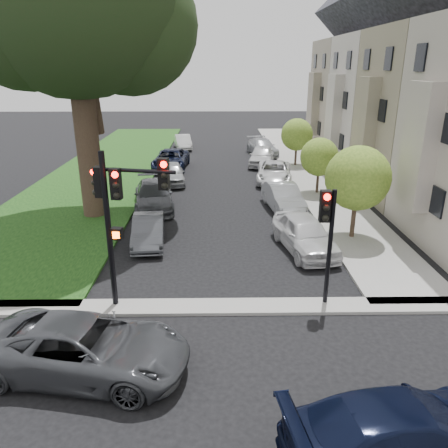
{
  "coord_description": "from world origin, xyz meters",
  "views": [
    {
      "loc": [
        -0.25,
        -11.11,
        7.89
      ],
      "look_at": [
        0.0,
        5.0,
        2.0
      ],
      "focal_mm": 35.0,
      "sensor_mm": 36.0,
      "label": 1
    }
  ],
  "objects_px": {
    "car_parked_5": "(148,230)",
    "car_parked_9": "(183,142)",
    "small_tree_a": "(358,178)",
    "car_parked_6": "(154,195)",
    "car_cross_far": "(406,433)",
    "car_parked_1": "(283,197)",
    "small_tree_b": "(319,157)",
    "car_parked_4": "(262,147)",
    "small_tree_c": "(297,135)",
    "car_cross_near": "(86,348)",
    "car_parked_3": "(262,156)",
    "car_parked_0": "(305,234)",
    "car_parked_2": "(274,172)",
    "traffic_signal_secondary": "(327,227)",
    "car_parked_7": "(172,173)",
    "traffic_signal_main": "(120,203)",
    "car_parked_8": "(171,159)"
  },
  "relations": [
    {
      "from": "traffic_signal_secondary",
      "to": "car_parked_7",
      "type": "height_order",
      "value": "traffic_signal_secondary"
    },
    {
      "from": "traffic_signal_main",
      "to": "car_parked_3",
      "type": "distance_m",
      "value": 23.68
    },
    {
      "from": "traffic_signal_main",
      "to": "car_cross_far",
      "type": "distance_m",
      "value": 9.96
    },
    {
      "from": "car_cross_near",
      "to": "car_parked_7",
      "type": "xyz_separation_m",
      "value": [
        0.33,
        20.18,
        -0.04
      ]
    },
    {
      "from": "car_parked_0",
      "to": "car_parked_9",
      "type": "relative_size",
      "value": 1.14
    },
    {
      "from": "car_parked_0",
      "to": "small_tree_b",
      "type": "bearing_deg",
      "value": 63.76
    },
    {
      "from": "small_tree_a",
      "to": "car_parked_4",
      "type": "relative_size",
      "value": 0.88
    },
    {
      "from": "car_parked_2",
      "to": "car_parked_3",
      "type": "bearing_deg",
      "value": 101.31
    },
    {
      "from": "car_parked_1",
      "to": "car_parked_3",
      "type": "height_order",
      "value": "car_parked_3"
    },
    {
      "from": "car_parked_0",
      "to": "car_parked_2",
      "type": "relative_size",
      "value": 0.92
    },
    {
      "from": "car_parked_6",
      "to": "car_parked_8",
      "type": "distance_m",
      "value": 10.27
    },
    {
      "from": "small_tree_c",
      "to": "car_parked_3",
      "type": "distance_m",
      "value": 3.31
    },
    {
      "from": "car_cross_near",
      "to": "car_parked_4",
      "type": "distance_m",
      "value": 31.32
    },
    {
      "from": "small_tree_b",
      "to": "car_parked_4",
      "type": "relative_size",
      "value": 0.71
    },
    {
      "from": "traffic_signal_secondary",
      "to": "car_parked_8",
      "type": "relative_size",
      "value": 0.76
    },
    {
      "from": "car_parked_5",
      "to": "car_parked_9",
      "type": "relative_size",
      "value": 0.98
    },
    {
      "from": "car_cross_near",
      "to": "car_cross_far",
      "type": "height_order",
      "value": "car_cross_near"
    },
    {
      "from": "small_tree_c",
      "to": "car_cross_near",
      "type": "height_order",
      "value": "small_tree_c"
    },
    {
      "from": "car_parked_0",
      "to": "car_parked_4",
      "type": "relative_size",
      "value": 0.92
    },
    {
      "from": "traffic_signal_secondary",
      "to": "car_parked_3",
      "type": "bearing_deg",
      "value": 89.79
    },
    {
      "from": "car_parked_3",
      "to": "car_parked_9",
      "type": "height_order",
      "value": "car_parked_3"
    },
    {
      "from": "car_parked_1",
      "to": "car_parked_9",
      "type": "height_order",
      "value": "car_parked_1"
    },
    {
      "from": "traffic_signal_main",
      "to": "car_parked_1",
      "type": "distance_m",
      "value": 12.98
    },
    {
      "from": "small_tree_c",
      "to": "car_parked_9",
      "type": "distance_m",
      "value": 12.88
    },
    {
      "from": "small_tree_a",
      "to": "car_parked_5",
      "type": "distance_m",
      "value": 9.96
    },
    {
      "from": "traffic_signal_secondary",
      "to": "car_parked_7",
      "type": "distance_m",
      "value": 18.22
    },
    {
      "from": "car_parked_5",
      "to": "car_parked_9",
      "type": "xyz_separation_m",
      "value": [
        -0.19,
        24.62,
        0.02
      ]
    },
    {
      "from": "car_parked_1",
      "to": "traffic_signal_main",
      "type": "bearing_deg",
      "value": -130.58
    },
    {
      "from": "car_cross_far",
      "to": "car_parked_9",
      "type": "distance_m",
      "value": 37.41
    },
    {
      "from": "car_cross_far",
      "to": "car_parked_1",
      "type": "height_order",
      "value": "car_cross_far"
    },
    {
      "from": "small_tree_c",
      "to": "car_parked_3",
      "type": "bearing_deg",
      "value": 173.74
    },
    {
      "from": "car_parked_5",
      "to": "car_cross_far",
      "type": "bearing_deg",
      "value": -65.4
    },
    {
      "from": "small_tree_c",
      "to": "car_cross_near",
      "type": "bearing_deg",
      "value": -111.29
    },
    {
      "from": "small_tree_a",
      "to": "car_cross_near",
      "type": "relative_size",
      "value": 0.81
    },
    {
      "from": "small_tree_c",
      "to": "car_parked_6",
      "type": "height_order",
      "value": "small_tree_c"
    },
    {
      "from": "car_parked_8",
      "to": "car_parked_2",
      "type": "bearing_deg",
      "value": -26.22
    },
    {
      "from": "car_parked_1",
      "to": "small_tree_b",
      "type": "bearing_deg",
      "value": 43.23
    },
    {
      "from": "car_parked_6",
      "to": "car_parked_8",
      "type": "xyz_separation_m",
      "value": [
        -0.02,
        10.27,
        -0.01
      ]
    },
    {
      "from": "car_parked_5",
      "to": "car_parked_7",
      "type": "relative_size",
      "value": 0.93
    },
    {
      "from": "car_cross_far",
      "to": "car_parked_3",
      "type": "relative_size",
      "value": 1.11
    },
    {
      "from": "small_tree_a",
      "to": "traffic_signal_main",
      "type": "relative_size",
      "value": 0.83
    },
    {
      "from": "small_tree_a",
      "to": "car_parked_6",
      "type": "bearing_deg",
      "value": 154.12
    },
    {
      "from": "car_cross_far",
      "to": "car_parked_2",
      "type": "distance_m",
      "value": 23.44
    },
    {
      "from": "small_tree_a",
      "to": "traffic_signal_secondary",
      "type": "height_order",
      "value": "small_tree_a"
    },
    {
      "from": "small_tree_c",
      "to": "car_parked_6",
      "type": "xyz_separation_m",
      "value": [
        -10.16,
        -11.16,
        -1.8
      ]
    },
    {
      "from": "car_parked_1",
      "to": "car_parked_7",
      "type": "xyz_separation_m",
      "value": [
        -6.99,
        6.13,
        -0.01
      ]
    },
    {
      "from": "car_parked_8",
      "to": "car_cross_far",
      "type": "bearing_deg",
      "value": -71.94
    },
    {
      "from": "small_tree_c",
      "to": "car_parked_5",
      "type": "xyz_separation_m",
      "value": [
        -9.67,
        -16.55,
        -1.91
      ]
    },
    {
      "from": "car_parked_4",
      "to": "car_parked_2",
      "type": "bearing_deg",
      "value": -100.6
    },
    {
      "from": "small_tree_b",
      "to": "car_parked_9",
      "type": "relative_size",
      "value": 0.88
    }
  ]
}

